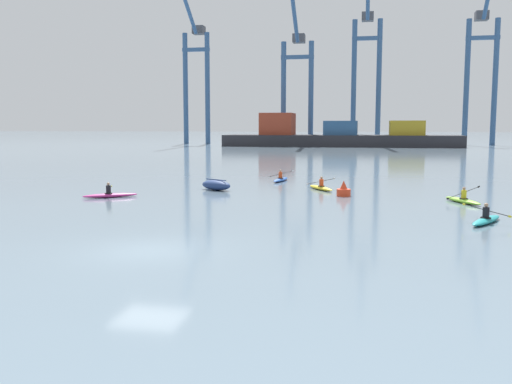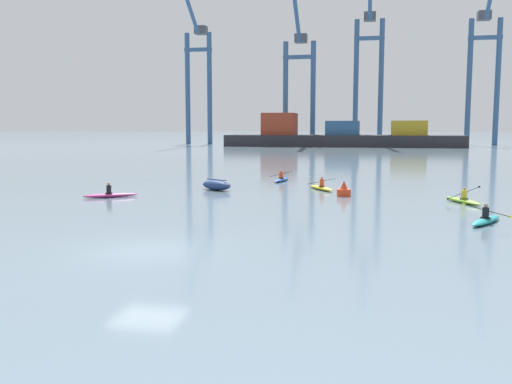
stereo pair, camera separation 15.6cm
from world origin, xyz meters
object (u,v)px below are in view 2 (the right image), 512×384
gantry_crane_west_mid (299,74)px  gantry_crane_east (485,60)px  gantry_crane_west (198,69)px  kayak_blue (281,179)px  kayak_teal (486,220)px  kayak_yellow (321,187)px  kayak_magenta (110,195)px  gantry_crane_east_mid (369,63)px  channel_buoy (344,191)px  capsized_dinghy (217,185)px  container_barge (340,136)px  kayak_lime (463,200)px

gantry_crane_west_mid → gantry_crane_east: 41.62m
gantry_crane_west → gantry_crane_west_mid: size_ratio=1.12×
kayak_blue → kayak_teal: (12.36, -17.73, 0.00)m
kayak_blue → kayak_yellow: 6.61m
gantry_crane_west → kayak_magenta: (26.16, -102.89, -18.16)m
gantry_crane_east_mid → channel_buoy: gantry_crane_east_mid is taller
gantry_crane_east → capsized_dinghy: 106.68m
kayak_teal → gantry_crane_west_mid: bearing=101.8°
container_barge → kayak_lime: container_barge is taller
gantry_crane_east → kayak_magenta: 113.44m
capsized_dinghy → kayak_yellow: 7.37m
gantry_crane_west → kayak_teal: 119.63m
kayak_magenta → kayak_blue: bearing=54.0°
kayak_lime → kayak_blue: bearing=139.4°
gantry_crane_west → kayak_teal: bearing=-66.3°
kayak_yellow → gantry_crane_east_mid: bearing=88.6°
gantry_crane_west → gantry_crane_east: size_ratio=0.93×
gantry_crane_west_mid → gantry_crane_east_mid: gantry_crane_east_mid is taller
gantry_crane_west_mid → kayak_lime: size_ratio=10.08×
kayak_blue → kayak_magenta: bearing=-126.0°
gantry_crane_east_mid → kayak_teal: bearing=-86.8°
kayak_teal → kayak_magenta: bearing=165.8°
capsized_dinghy → kayak_yellow: size_ratio=0.86×
kayak_teal → kayak_lime: bearing=89.6°
gantry_crane_east_mid → kayak_magenta: 108.81m
gantry_crane_east → kayak_teal: (-19.24, -109.62, -19.01)m
kayak_blue → kayak_yellow: size_ratio=1.07×
gantry_crane_west_mid → channel_buoy: 99.44m
gantry_crane_east_mid → kayak_magenta: bearing=-98.1°
gantry_crane_east → kayak_magenta: gantry_crane_east is taller
gantry_crane_west → kayak_magenta: size_ratio=12.03×
gantry_crane_west → kayak_lime: bearing=-64.8°
gantry_crane_east_mid → kayak_lime: 106.30m
channel_buoy → kayak_magenta: 14.84m
gantry_crane_east_mid → gantry_crane_east: gantry_crane_east is taller
gantry_crane_east → kayak_yellow: bearing=-106.0°
kayak_magenta → kayak_lime: 21.45m
container_barge → gantry_crane_east: bearing=21.0°
capsized_dinghy → kayak_teal: (15.85, -10.65, -0.18)m
gantry_crane_east_mid → kayak_teal: (6.29, -111.46, -19.06)m
capsized_dinghy → kayak_teal: bearing=-33.9°
gantry_crane_west_mid → kayak_magenta: (0.79, -100.54, -16.24)m
gantry_crane_west_mid → kayak_yellow: size_ratio=10.41×
container_barge → kayak_magenta: size_ratio=16.08×
gantry_crane_west_mid → kayak_blue: bearing=-83.7°
gantry_crane_west → kayak_blue: bearing=-68.8°
gantry_crane_east → kayak_lime: gantry_crane_east is taller
channel_buoy → kayak_blue: channel_buoy is taller
gantry_crane_west_mid → kayak_blue: gantry_crane_west_mid is taller
container_barge → kayak_teal: (12.09, -97.60, -2.01)m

